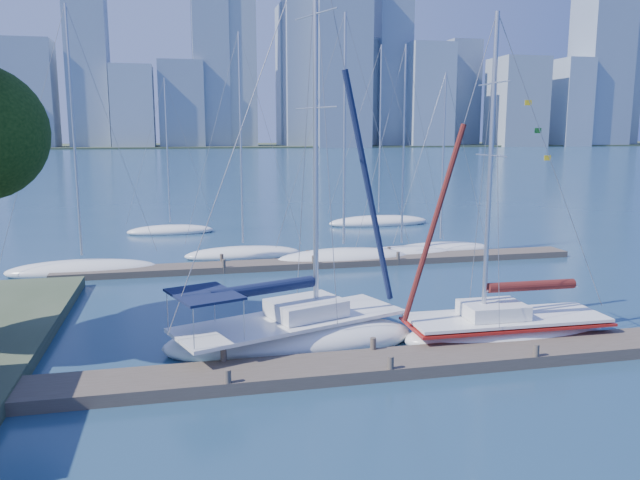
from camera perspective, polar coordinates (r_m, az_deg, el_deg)
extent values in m
plane|color=#172F4B|center=(20.76, 5.61, -11.76)|extent=(700.00, 700.00, 0.00)
cube|color=#493F35|center=(20.68, 5.62, -11.25)|extent=(26.00, 2.00, 0.40)
cube|color=#493F35|center=(36.03, 0.69, -2.06)|extent=(30.00, 1.80, 0.36)
cube|color=#38472D|center=(338.44, -11.73, 8.39)|extent=(800.00, 100.00, 1.50)
ellipsoid|color=white|center=(22.65, -2.66, -9.13)|extent=(9.50, 5.87, 1.58)
cube|color=white|center=(22.42, -2.67, -7.34)|extent=(8.79, 5.42, 0.13)
cube|color=white|center=(22.63, -1.28, -6.20)|extent=(3.04, 2.67, 0.58)
cylinder|color=silver|center=(21.96, -0.39, 10.24)|extent=(0.19, 0.19, 13.44)
cylinder|color=silver|center=(21.59, -5.20, -4.70)|extent=(4.06, 1.56, 0.11)
cylinder|color=#101737|center=(21.57, -5.20, -4.43)|extent=(3.84, 1.74, 0.42)
cube|color=#101737|center=(20.67, -10.56, -4.89)|extent=(2.65, 3.01, 0.08)
ellipsoid|color=white|center=(24.36, 16.60, -8.25)|extent=(7.94, 2.72, 1.39)
cube|color=white|center=(24.17, 16.67, -6.79)|extent=(7.35, 2.50, 0.11)
cube|color=white|center=(23.83, 15.53, -6.16)|extent=(2.24, 1.72, 0.51)
cylinder|color=silver|center=(22.81, 15.29, 6.12)|extent=(0.17, 0.17, 10.72)
cylinder|color=silver|center=(24.36, 18.76, -4.19)|extent=(3.74, 0.16, 0.09)
cylinder|color=#440E14|center=(24.33, 18.77, -3.98)|extent=(3.45, 0.43, 0.37)
cube|color=maroon|center=(24.22, 16.65, -7.15)|extent=(7.52, 2.61, 0.09)
ellipsoid|color=white|center=(36.28, -20.86, -2.59)|extent=(8.31, 3.94, 1.15)
cylinder|color=silver|center=(35.51, -21.59, 9.05)|extent=(0.13, 0.13, 12.99)
ellipsoid|color=white|center=(38.65, -7.03, -1.31)|extent=(7.40, 3.50, 1.02)
cylinder|color=silver|center=(37.93, -7.25, 9.06)|extent=(0.11, 0.11, 12.43)
ellipsoid|color=white|center=(36.86, 2.18, -1.72)|extent=(8.11, 2.71, 1.26)
cylinder|color=silver|center=(36.11, 2.25, 9.90)|extent=(0.14, 0.14, 13.01)
ellipsoid|color=white|center=(38.68, 7.44, -1.31)|extent=(6.96, 3.78, 1.02)
cylinder|color=silver|center=(37.96, 7.66, 8.52)|extent=(0.11, 0.11, 11.73)
ellipsoid|color=white|center=(40.45, 10.93, -0.91)|extent=(7.25, 3.44, 1.03)
cylinder|color=silver|center=(39.79, 11.21, 7.43)|extent=(0.11, 0.11, 10.25)
ellipsoid|color=white|center=(48.70, -13.49, 0.80)|extent=(6.55, 2.42, 0.98)
cylinder|color=silver|center=(48.14, -13.78, 7.90)|extent=(0.11, 0.11, 10.63)
ellipsoid|color=white|center=(51.92, 5.38, 1.62)|extent=(8.75, 3.66, 1.18)
cylinder|color=silver|center=(51.39, 5.52, 9.97)|extent=(0.13, 0.13, 13.35)
cube|color=slate|center=(312.76, -24.94, 11.97)|extent=(20.63, 17.63, 47.75)
cube|color=#8695A1|center=(330.59, -20.26, 11.58)|extent=(15.57, 17.61, 41.68)
cube|color=gray|center=(304.06, -16.72, 11.54)|extent=(18.61, 19.81, 37.16)
cube|color=slate|center=(305.23, -12.55, 11.97)|extent=(20.53, 16.86, 39.87)
cube|color=#8695A1|center=(311.03, -7.81, 16.36)|extent=(19.19, 14.99, 86.33)
cube|color=gray|center=(329.26, -2.53, 14.62)|extent=(14.92, 17.46, 69.64)
cube|color=slate|center=(308.50, 1.99, 16.15)|extent=(25.79, 18.95, 82.65)
cube|color=#8695A1|center=(328.40, 4.78, 13.14)|extent=(14.38, 17.11, 52.94)
cube|color=gray|center=(322.36, 9.85, 12.86)|extent=(21.53, 18.80, 50.33)
cube|color=slate|center=(362.43, 12.71, 12.92)|extent=(16.84, 17.52, 56.55)
cube|color=#8695A1|center=(342.84, 17.53, 11.89)|extent=(24.25, 23.94, 44.58)
cube|color=gray|center=(359.01, 21.81, 11.55)|extent=(15.43, 21.38, 44.71)
cube|color=slate|center=(374.53, 24.32, 15.02)|extent=(24.43, 23.60, 93.33)
cube|color=#8695A1|center=(405.24, 25.68, 12.62)|extent=(16.59, 17.08, 67.36)
cube|color=slate|center=(314.81, -20.68, 18.51)|extent=(17.73, 18.00, 116.24)
cube|color=slate|center=(310.67, -9.99, 16.17)|extent=(16.63, 18.00, 84.84)
cube|color=slate|center=(317.67, -1.49, 18.24)|extent=(19.60, 18.00, 107.63)
cube|color=slate|center=(327.64, 6.56, 15.47)|extent=(16.57, 18.00, 79.67)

